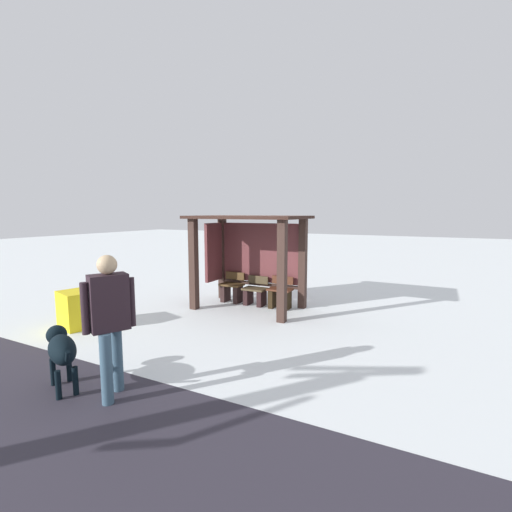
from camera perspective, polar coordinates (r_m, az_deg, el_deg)
name	(u,v)px	position (r m, az deg, el deg)	size (l,w,h in m)	color
ground_plane	(249,308)	(8.76, -1.19, -8.35)	(60.00, 60.00, 0.00)	silver
bus_shelter	(249,244)	(8.71, -1.19, 1.91)	(2.71, 1.69, 2.24)	#36241E
bench_left_inside	(232,290)	(9.31, -3.86, -5.49)	(0.58, 0.39, 0.76)	#4E371E
bench_center_inside	(255,294)	(8.99, -0.12, -6.08)	(0.58, 0.41, 0.72)	#463A26
bench_right_inside	(280,296)	(8.70, 3.87, -6.36)	(0.58, 0.37, 0.77)	#4D2818
person_walking	(109,314)	(4.79, -22.40, -8.64)	(0.43, 0.61, 1.81)	#2B1D25
dog	(61,349)	(5.47, -28.71, -12.87)	(1.00, 0.64, 0.76)	black
grit_bin	(77,309)	(8.15, -26.76, -7.61)	(0.70, 0.56, 0.74)	yellow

